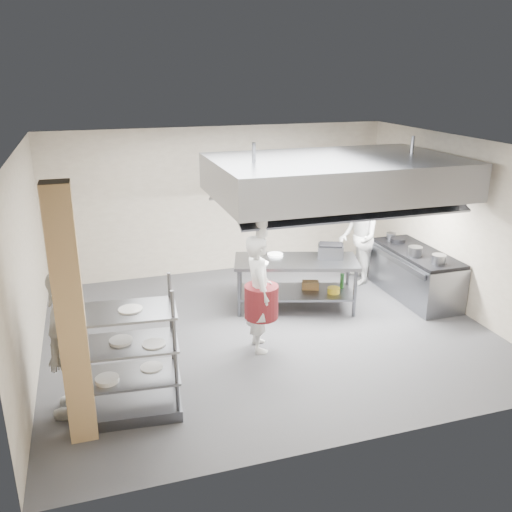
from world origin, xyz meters
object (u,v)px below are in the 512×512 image
object	(u,v)px
cooking_range	(415,275)
griddle	(331,251)
chef_plating	(68,343)
chef_head	(259,293)
chef_line	(358,238)
stockpot	(415,251)
island	(295,284)
pass_rack	(130,351)

from	to	relation	value
cooking_range	griddle	size ratio (longest dim) A/B	4.52
chef_plating	chef_head	bearing A→B (deg)	122.78
cooking_range	griddle	bearing A→B (deg)	174.89
chef_line	chef_plating	bearing A→B (deg)	-48.48
cooking_range	stockpot	world-z (taller)	stockpot
cooking_range	stockpot	size ratio (longest dim) A/B	8.00
island	griddle	xyz separation A→B (m)	(0.64, -0.04, 0.56)
chef_line	griddle	xyz separation A→B (m)	(-0.99, -0.85, 0.10)
stockpot	chef_plating	bearing A→B (deg)	-164.41
chef_line	chef_plating	xyz separation A→B (m)	(-5.39, -2.87, 0.03)
cooking_range	chef_head	size ratio (longest dim) A/B	1.10
chef_line	chef_plating	world-z (taller)	chef_plating
cooking_range	chef_line	bearing A→B (deg)	124.72
island	pass_rack	distance (m)	3.87
cooking_range	chef_head	distance (m)	3.58
stockpot	griddle	bearing A→B (deg)	165.46
chef_head	chef_line	distance (m)	3.38
griddle	pass_rack	bearing A→B (deg)	-122.97
chef_head	stockpot	world-z (taller)	chef_head
chef_plating	island	bearing A→B (deg)	134.06
stockpot	island	bearing A→B (deg)	168.68
pass_rack	cooking_range	bearing A→B (deg)	27.07
chef_head	chef_line	xyz separation A→B (m)	(2.70, 2.03, 0.01)
cooking_range	griddle	xyz separation A→B (m)	(-1.68, 0.15, 0.60)
chef_line	stockpot	bearing A→B (deg)	34.84
pass_rack	chef_plating	xyz separation A→B (m)	(-0.70, 0.28, 0.09)
island	griddle	size ratio (longest dim) A/B	4.83
pass_rack	island	bearing A→B (deg)	42.70
chef_line	stockpot	distance (m)	1.32
stockpot	chef_line	bearing A→B (deg)	111.36
cooking_range	chef_plating	bearing A→B (deg)	-162.91
cooking_range	chef_head	world-z (taller)	chef_head
griddle	chef_plating	bearing A→B (deg)	-130.18
island	cooking_range	size ratio (longest dim) A/B	1.07
pass_rack	griddle	size ratio (longest dim) A/B	3.88
island	chef_head	xyz separation A→B (m)	(-1.08, -1.22, 0.45)
island	cooking_range	bearing A→B (deg)	12.58
island	chef_plating	xyz separation A→B (m)	(-3.76, -2.06, 0.49)
chef_line	griddle	size ratio (longest dim) A/B	4.14
island	chef_plating	world-z (taller)	chef_plating
stockpot	pass_rack	bearing A→B (deg)	-159.66
island	chef_head	bearing A→B (deg)	-114.19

